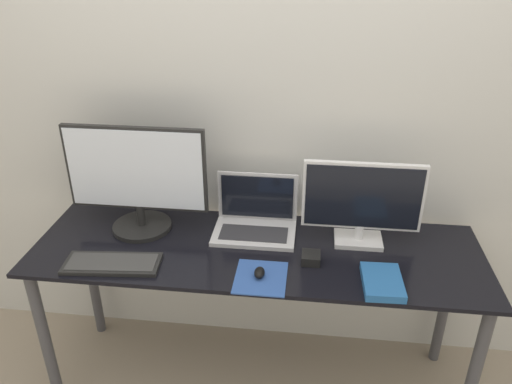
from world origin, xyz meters
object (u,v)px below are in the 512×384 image
monitor_right (362,202)px  keyboard (112,264)px  book (382,282)px  mouse (259,273)px  laptop (256,218)px  power_brick (311,258)px  monitor_left (137,179)px

monitor_right → keyboard: monitor_right is taller
keyboard → book: 1.04m
mouse → book: (0.46, 0.00, -0.01)m
laptop → keyboard: laptop is taller
mouse → power_brick: same height
book → power_brick: size_ratio=2.67×
mouse → book: 0.46m
keyboard → monitor_left: bearing=84.7°
monitor_left → book: monitor_left is taller
laptop → power_brick: (0.25, -0.22, -0.04)m
monitor_left → monitor_right: monitor_left is taller
laptop → mouse: size_ratio=5.47×
mouse → keyboard: bearing=179.3°
monitor_right → keyboard: size_ratio=1.26×
monitor_right → laptop: (-0.44, 0.05, -0.13)m
keyboard → mouse: bearing=-0.7°
laptop → power_brick: 0.33m
monitor_left → power_brick: 0.80m
monitor_right → mouse: (-0.39, -0.30, -0.17)m
mouse → monitor_left: bearing=151.9°
keyboard → book: size_ratio=1.82×
mouse → power_brick: 0.23m
power_brick → book: bearing=-24.1°
monitor_left → power_brick: (0.75, -0.17, -0.22)m
book → monitor_left: bearing=163.9°
monitor_left → book: bearing=-16.1°
monitor_left → book: (1.02, -0.29, -0.23)m
power_brick → laptop: bearing=138.5°
book → power_brick: (-0.27, 0.12, 0.00)m
laptop → monitor_left: bearing=-174.8°
monitor_left → mouse: monitor_left is taller
monitor_right → mouse: 0.52m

